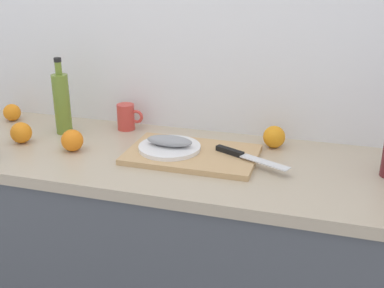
{
  "coord_description": "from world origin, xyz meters",
  "views": [
    {
      "loc": [
        0.69,
        -1.48,
        1.56
      ],
      "look_at": [
        0.24,
        0.02,
        0.95
      ],
      "focal_mm": 44.65,
      "sensor_mm": 36.0,
      "label": 1
    }
  ],
  "objects": [
    {
      "name": "fish_fillet",
      "position": [
        0.16,
        0.01,
        0.95
      ],
      "size": [
        0.17,
        0.07,
        0.04
      ],
      "primitive_type": "ellipsoid",
      "color": "gray",
      "rests_on": "white_plate"
    },
    {
      "name": "orange_2",
      "position": [
        -0.42,
        -0.03,
        0.94
      ],
      "size": [
        0.08,
        0.08,
        0.08
      ],
      "primitive_type": "sphere",
      "color": "orange",
      "rests_on": "kitchen_counter"
    },
    {
      "name": "cutting_board",
      "position": [
        0.24,
        0.02,
        0.91
      ],
      "size": [
        0.46,
        0.29,
        0.02
      ],
      "primitive_type": "cube",
      "color": "tan",
      "rests_on": "kitchen_counter"
    },
    {
      "name": "orange_1",
      "position": [
        -0.19,
        -0.05,
        0.94
      ],
      "size": [
        0.08,
        0.08,
        0.08
      ],
      "primitive_type": "sphere",
      "color": "orange",
      "rests_on": "kitchen_counter"
    },
    {
      "name": "coffee_mug_0",
      "position": [
        -0.1,
        0.22,
        0.95
      ],
      "size": [
        0.11,
        0.07,
        0.11
      ],
      "color": "#CC3F38",
      "rests_on": "kitchen_counter"
    },
    {
      "name": "olive_oil_bottle",
      "position": [
        -0.32,
        0.11,
        1.03
      ],
      "size": [
        0.06,
        0.06,
        0.3
      ],
      "color": "olive",
      "rests_on": "kitchen_counter"
    },
    {
      "name": "kitchen_counter",
      "position": [
        0.0,
        0.0,
        0.45
      ],
      "size": [
        2.0,
        0.6,
        0.9
      ],
      "color": "#4C5159",
      "rests_on": "ground_plane"
    },
    {
      "name": "chef_knife",
      "position": [
        0.42,
        0.02,
        0.93
      ],
      "size": [
        0.28,
        0.15,
        0.02
      ],
      "rotation": [
        0.0,
        0.0,
        -0.43
      ],
      "color": "silver",
      "rests_on": "cutting_board"
    },
    {
      "name": "back_wall",
      "position": [
        0.0,
        0.33,
        1.25
      ],
      "size": [
        3.2,
        0.05,
        2.5
      ],
      "primitive_type": "cube",
      "color": "white",
      "rests_on": "ground_plane"
    },
    {
      "name": "white_plate",
      "position": [
        0.16,
        0.01,
        0.93
      ],
      "size": [
        0.22,
        0.22,
        0.01
      ],
      "primitive_type": "cylinder",
      "color": "white",
      "rests_on": "cutting_board"
    },
    {
      "name": "orange_0",
      "position": [
        0.51,
        0.19,
        0.94
      ],
      "size": [
        0.08,
        0.08,
        0.08
      ],
      "primitive_type": "sphere",
      "color": "orange",
      "rests_on": "kitchen_counter"
    },
    {
      "name": "orange_3",
      "position": [
        -0.62,
        0.18,
        0.94
      ],
      "size": [
        0.07,
        0.07,
        0.07
      ],
      "primitive_type": "sphere",
      "color": "orange",
      "rests_on": "kitchen_counter"
    }
  ]
}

